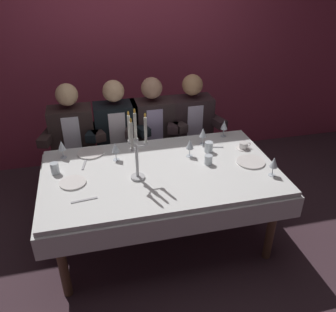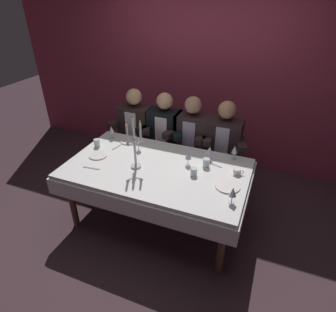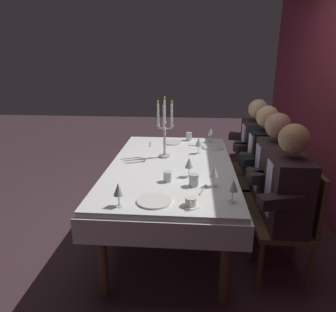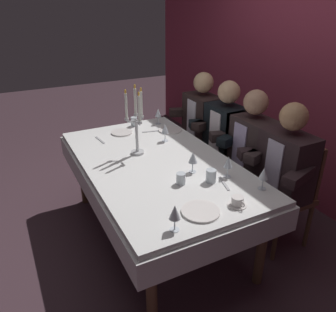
# 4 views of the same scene
# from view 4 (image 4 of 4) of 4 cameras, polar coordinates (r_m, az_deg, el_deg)

# --- Properties ---
(ground_plane) EXTENTS (12.00, 12.00, 0.00)m
(ground_plane) POSITION_cam_4_polar(r_m,az_deg,el_deg) (3.09, -1.83, -13.23)
(ground_plane) COLOR #402B33
(back_wall) EXTENTS (6.00, 0.12, 2.70)m
(back_wall) POSITION_cam_4_polar(r_m,az_deg,el_deg) (3.51, 23.91, 13.81)
(back_wall) COLOR #95334A
(back_wall) RESTS_ON ground_plane
(dining_table) EXTENTS (1.94, 1.14, 0.74)m
(dining_table) POSITION_cam_4_polar(r_m,az_deg,el_deg) (2.75, -2.01, -3.05)
(dining_table) COLOR white
(dining_table) RESTS_ON ground_plane
(candelabra) EXTENTS (0.15, 0.17, 0.59)m
(candelabra) POSITION_cam_4_polar(r_m,az_deg,el_deg) (2.73, -5.41, 5.44)
(candelabra) COLOR silver
(candelabra) RESTS_ON dining_table
(dinner_plate_0) EXTENTS (0.24, 0.24, 0.01)m
(dinner_plate_0) POSITION_cam_4_polar(r_m,az_deg,el_deg) (2.09, 5.56, -9.32)
(dinner_plate_0) COLOR white
(dinner_plate_0) RESTS_ON dining_table
(dinner_plate_1) EXTENTS (0.23, 0.23, 0.01)m
(dinner_plate_1) POSITION_cam_4_polar(r_m,az_deg,el_deg) (3.31, 0.36, 4.44)
(dinner_plate_1) COLOR white
(dinner_plate_1) RESTS_ON dining_table
(dinner_plate_2) EXTENTS (0.21, 0.21, 0.01)m
(dinner_plate_2) POSITION_cam_4_polar(r_m,az_deg,el_deg) (3.28, -7.83, 3.99)
(dinner_plate_2) COLOR white
(dinner_plate_2) RESTS_ON dining_table
(wine_glass_0) EXTENTS (0.07, 0.07, 0.16)m
(wine_glass_0) POSITION_cam_4_polar(r_m,az_deg,el_deg) (2.34, 15.97, -2.92)
(wine_glass_0) COLOR silver
(wine_glass_0) RESTS_ON dining_table
(wine_glass_1) EXTENTS (0.07, 0.07, 0.16)m
(wine_glass_1) POSITION_cam_4_polar(r_m,az_deg,el_deg) (2.45, 10.20, -1.12)
(wine_glass_1) COLOR silver
(wine_glass_1) RESTS_ON dining_table
(wine_glass_2) EXTENTS (0.07, 0.07, 0.16)m
(wine_glass_2) POSITION_cam_4_polar(r_m,az_deg,el_deg) (3.02, -0.51, 4.61)
(wine_glass_2) COLOR silver
(wine_glass_2) RESTS_ON dining_table
(wine_glass_3) EXTENTS (0.07, 0.07, 0.16)m
(wine_glass_3) POSITION_cam_4_polar(r_m,az_deg,el_deg) (2.48, 4.25, -0.36)
(wine_glass_3) COLOR silver
(wine_glass_3) RESTS_ON dining_table
(wine_glass_4) EXTENTS (0.07, 0.07, 0.16)m
(wine_glass_4) POSITION_cam_4_polar(r_m,az_deg,el_deg) (3.46, -1.68, 7.28)
(wine_glass_4) COLOR silver
(wine_glass_4) RESTS_ON dining_table
(wine_glass_5) EXTENTS (0.07, 0.07, 0.16)m
(wine_glass_5) POSITION_cam_4_polar(r_m,az_deg,el_deg) (1.87, 1.16, -9.66)
(wine_glass_5) COLOR silver
(wine_glass_5) RESTS_ON dining_table
(water_tumbler_0) EXTENTS (0.07, 0.07, 0.10)m
(water_tumbler_0) POSITION_cam_4_polar(r_m,az_deg,el_deg) (2.39, 7.31, -3.36)
(water_tumbler_0) COLOR silver
(water_tumbler_0) RESTS_ON dining_table
(water_tumbler_1) EXTENTS (0.07, 0.07, 0.08)m
(water_tumbler_1) POSITION_cam_4_polar(r_m,az_deg,el_deg) (2.35, 2.29, -3.83)
(water_tumbler_1) COLOR silver
(water_tumbler_1) RESTS_ON dining_table
(water_tumbler_2) EXTENTS (0.07, 0.07, 0.09)m
(water_tumbler_2) POSITION_cam_4_polar(r_m,az_deg,el_deg) (3.44, -5.78, 5.85)
(water_tumbler_2) COLOR silver
(water_tumbler_2) RESTS_ON dining_table
(coffee_cup_0) EXTENTS (0.13, 0.12, 0.06)m
(coffee_cup_0) POSITION_cam_4_polar(r_m,az_deg,el_deg) (2.17, 11.71, -7.62)
(coffee_cup_0) COLOR white
(coffee_cup_0) RESTS_ON dining_table
(knife_0) EXTENTS (0.19, 0.07, 0.01)m
(knife_0) POSITION_cam_4_polar(r_m,az_deg,el_deg) (2.40, 9.52, -4.60)
(knife_0) COLOR #B7B7BC
(knife_0) RESTS_ON dining_table
(knife_1) EXTENTS (0.19, 0.04, 0.01)m
(knife_1) POSITION_cam_4_polar(r_m,az_deg,el_deg) (3.14, -11.48, 2.68)
(knife_1) COLOR #B7B7BC
(knife_1) RESTS_ON dining_table
(fork_2) EXTENTS (0.05, 0.17, 0.01)m
(fork_2) POSITION_cam_4_polar(r_m,az_deg,el_deg) (3.29, -2.92, 4.19)
(fork_2) COLOR #B7B7BC
(fork_2) RESTS_ON dining_table
(seated_diner_0) EXTENTS (0.63, 0.48, 1.24)m
(seated_diner_0) POSITION_cam_4_polar(r_m,az_deg,el_deg) (3.66, 5.86, 6.24)
(seated_diner_0) COLOR brown
(seated_diner_0) RESTS_ON ground_plane
(seated_diner_1) EXTENTS (0.63, 0.48, 1.24)m
(seated_diner_1) POSITION_cam_4_polar(r_m,az_deg,el_deg) (3.33, 9.88, 4.00)
(seated_diner_1) COLOR brown
(seated_diner_1) RESTS_ON ground_plane
(seated_diner_2) EXTENTS (0.63, 0.48, 1.24)m
(seated_diner_2) POSITION_cam_4_polar(r_m,az_deg,el_deg) (3.07, 13.99, 1.68)
(seated_diner_2) COLOR brown
(seated_diner_2) RESTS_ON ground_plane
(seated_diner_3) EXTENTS (0.63, 0.48, 1.24)m
(seated_diner_3) POSITION_cam_4_polar(r_m,az_deg,el_deg) (2.80, 19.45, -1.43)
(seated_diner_3) COLOR brown
(seated_diner_3) RESTS_ON ground_plane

